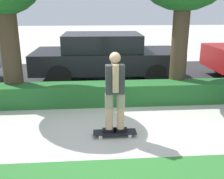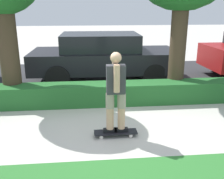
{
  "view_description": "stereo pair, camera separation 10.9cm",
  "coord_description": "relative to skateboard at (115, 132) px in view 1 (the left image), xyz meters",
  "views": [
    {
      "loc": [
        -0.42,
        -4.72,
        2.4
      ],
      "look_at": [
        -0.0,
        0.6,
        0.7
      ],
      "focal_mm": 42.0,
      "sensor_mm": 36.0,
      "label": 1
    },
    {
      "loc": [
        -0.53,
        -4.71,
        2.4
      ],
      "look_at": [
        -0.0,
        0.6,
        0.7
      ],
      "focal_mm": 42.0,
      "sensor_mm": 36.0,
      "label": 2
    }
  ],
  "objects": [
    {
      "name": "street_asphalt",
      "position": [
        0.01,
        4.37,
        -0.07
      ],
      "size": [
        18.47,
        5.0,
        0.01
      ],
      "color": "#2D2D30",
      "rests_on": "ground_plane"
    },
    {
      "name": "skater_person",
      "position": [
        -0.0,
        -0.0,
        0.84
      ],
      "size": [
        0.48,
        0.4,
        1.54
      ],
      "color": "black",
      "rests_on": "skateboard"
    },
    {
      "name": "hedge_row",
      "position": [
        0.01,
        1.77,
        0.2
      ],
      "size": [
        18.47,
        0.6,
        0.54
      ],
      "color": "#236028",
      "rests_on": "ground_plane"
    },
    {
      "name": "skateboard",
      "position": [
        0.0,
        0.0,
        0.0
      ],
      "size": [
        0.83,
        0.24,
        0.09
      ],
      "color": "black",
      "rests_on": "ground_plane"
    },
    {
      "name": "parked_car_middle",
      "position": [
        0.04,
        4.05,
        0.75
      ],
      "size": [
        4.8,
        2.09,
        1.56
      ],
      "rotation": [
        0.0,
        0.0,
        -0.02
      ],
      "color": "black",
      "rests_on": "ground_plane"
    },
    {
      "name": "ground_plane",
      "position": [
        0.01,
        0.17,
        -0.07
      ],
      "size": [
        60.0,
        60.0,
        0.0
      ],
      "primitive_type": "plane",
      "color": "#BCB7AD"
    }
  ]
}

